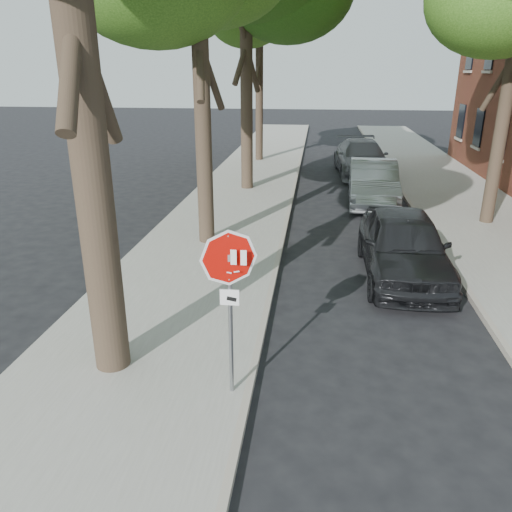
{
  "coord_description": "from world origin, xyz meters",
  "views": [
    {
      "loc": [
        0.45,
        -6.37,
        4.76
      ],
      "look_at": [
        -0.42,
        0.79,
        2.05
      ],
      "focal_mm": 35.0,
      "sensor_mm": 36.0,
      "label": 1
    }
  ],
  "objects_px": {
    "stop_sign": "(229,282)",
    "car_b": "(373,183)",
    "car_a": "(403,245)",
    "car_c": "(361,158)",
    "tree_far": "(259,17)"
  },
  "relations": [
    {
      "from": "stop_sign",
      "to": "tree_far",
      "type": "bearing_deg",
      "value": 95.46
    },
    {
      "from": "stop_sign",
      "to": "car_a",
      "type": "relative_size",
      "value": 0.55
    },
    {
      "from": "stop_sign",
      "to": "car_b",
      "type": "distance_m",
      "value": 12.85
    },
    {
      "from": "tree_far",
      "to": "car_a",
      "type": "distance_m",
      "value": 17.91
    },
    {
      "from": "car_c",
      "to": "tree_far",
      "type": "bearing_deg",
      "value": 144.93
    },
    {
      "from": "car_b",
      "to": "tree_far",
      "type": "bearing_deg",
      "value": 123.6
    },
    {
      "from": "stop_sign",
      "to": "car_a",
      "type": "bearing_deg",
      "value": 57.98
    },
    {
      "from": "car_c",
      "to": "car_b",
      "type": "bearing_deg",
      "value": -93.3
    },
    {
      "from": "car_b",
      "to": "car_c",
      "type": "xyz_separation_m",
      "value": [
        -0.01,
        5.51,
        0.01
      ]
    },
    {
      "from": "stop_sign",
      "to": "car_c",
      "type": "distance_m",
      "value": 18.21
    },
    {
      "from": "stop_sign",
      "to": "car_c",
      "type": "relative_size",
      "value": 0.47
    },
    {
      "from": "tree_far",
      "to": "car_b",
      "type": "xyz_separation_m",
      "value": [
        5.29,
        -8.76,
        -6.42
      ]
    },
    {
      "from": "car_a",
      "to": "car_b",
      "type": "bearing_deg",
      "value": 89.97
    },
    {
      "from": "tree_far",
      "to": "car_b",
      "type": "relative_size",
      "value": 1.93
    },
    {
      "from": "tree_far",
      "to": "stop_sign",
      "type": "bearing_deg",
      "value": -84.54
    }
  ]
}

